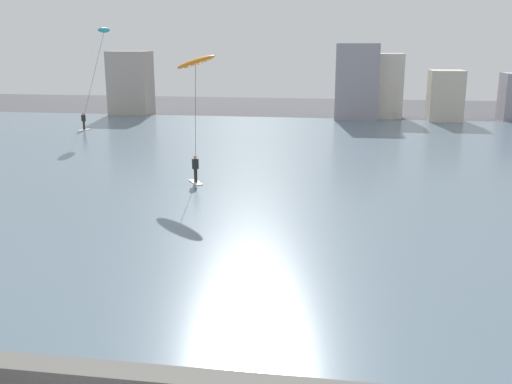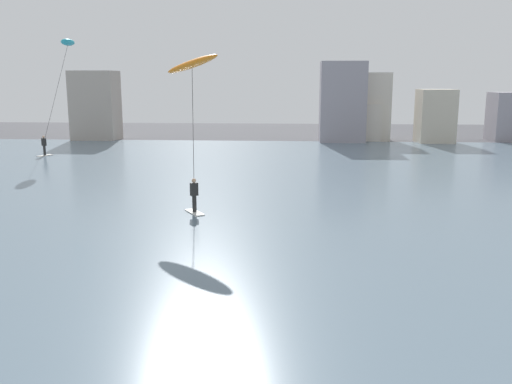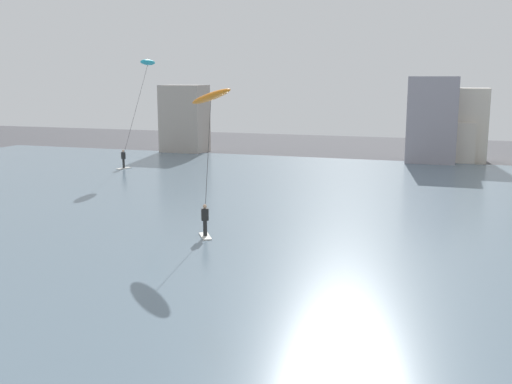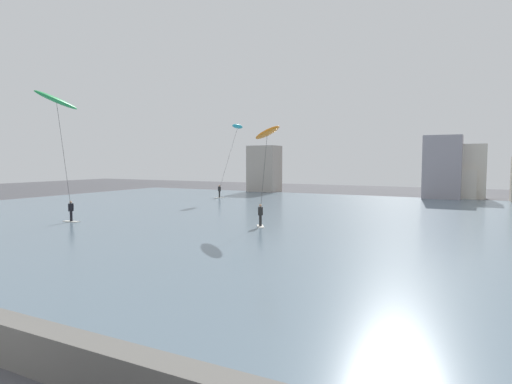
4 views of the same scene
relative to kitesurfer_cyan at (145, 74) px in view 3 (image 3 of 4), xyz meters
The scene contains 4 objects.
water_bay 24.88m from the kitesurfer_cyan, 37.67° to the right, with size 84.00×52.00×0.10m, color slate.
far_shore_buildings 25.91m from the kitesurfer_cyan, 30.09° to the left, with size 46.71×5.76×7.99m.
kitesurfer_cyan is the anchor object (origin of this frame).
kitesurfer_orange 22.90m from the kitesurfer_cyan, 53.57° to the right, with size 3.22×3.57×7.46m.
Camera 3 is at (6.67, -2.17, 7.90)m, focal length 42.38 mm.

